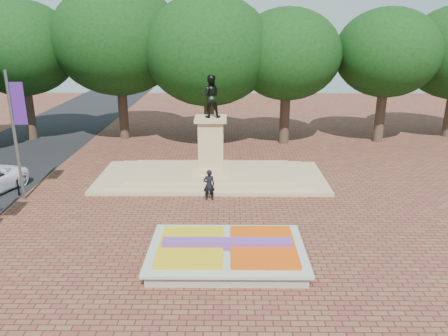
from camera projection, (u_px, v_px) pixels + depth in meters
The scene contains 5 objects.
ground at pixel (205, 237), 19.70m from camera, with size 90.00×90.00×0.00m, color brown.
flower_bed at pixel (227, 252), 17.67m from camera, with size 6.30×4.30×0.91m.
monument at pixel (211, 165), 27.04m from camera, with size 14.00×6.00×6.40m.
tree_row_back at pixel (244, 58), 34.74m from camera, with size 44.80×8.80×10.43m.
pedestrian at pixel (209, 185), 23.71m from camera, with size 0.64×0.42×1.74m, color black.
Camera 1 is at (1.02, -17.76, 9.07)m, focal length 35.00 mm.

